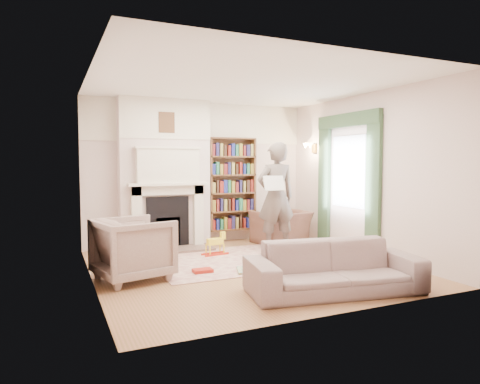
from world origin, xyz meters
name	(u,v)px	position (x,y,z in m)	size (l,w,h in m)	color
floor	(247,267)	(0.00, 0.00, 0.00)	(4.50, 4.50, 0.00)	olive
ceiling	(247,83)	(0.00, 0.00, 2.80)	(4.50, 4.50, 0.00)	white
wall_back	(199,173)	(0.00, 2.25, 1.40)	(4.50, 4.50, 0.00)	beige
wall_front	(338,183)	(0.00, -2.25, 1.40)	(4.50, 4.50, 0.00)	beige
wall_left	(91,179)	(-2.25, 0.00, 1.40)	(4.50, 4.50, 0.00)	beige
wall_right	(364,175)	(2.25, 0.00, 1.40)	(4.50, 4.50, 0.00)	beige
fireplace	(165,175)	(-0.75, 2.05, 1.39)	(1.70, 0.58, 2.80)	beige
bookcase	(232,184)	(0.65, 2.12, 1.18)	(1.00, 0.24, 1.85)	brown
window	(349,172)	(2.23, 0.40, 1.45)	(0.02, 0.90, 1.30)	silver
curtain_left	(373,187)	(2.20, -0.30, 1.20)	(0.07, 0.32, 2.40)	#314C32
curtain_right	(324,184)	(2.20, 1.10, 1.20)	(0.07, 0.32, 2.40)	#314C32
pelmet	(348,120)	(2.19, 0.40, 2.38)	(0.09, 1.70, 0.24)	#314C32
wall_sconce	(306,148)	(2.03, 1.50, 1.90)	(0.20, 0.24, 0.24)	gold
rug	(233,260)	(-0.01, 0.50, 0.01)	(2.63, 2.03, 0.01)	beige
armchair_reading	(281,227)	(1.46, 1.51, 0.32)	(0.99, 0.87, 0.65)	#4C2E28
armchair_left	(133,249)	(-1.72, 0.01, 0.43)	(0.92, 0.95, 0.86)	#BBAF9A
sofa	(334,268)	(0.46, -1.61, 0.31)	(2.16, 0.84, 0.63)	gray
man_reading	(276,197)	(1.01, 0.91, 0.99)	(0.72, 0.47, 1.98)	#5A4E48
newspaper	(274,183)	(0.86, 0.71, 1.25)	(0.38, 0.02, 0.27)	silver
coffee_table	(355,263)	(1.09, -1.22, 0.23)	(0.70, 0.45, 0.45)	#332212
paraffin_heater	(145,240)	(-1.27, 1.46, 0.28)	(0.24, 0.24, 0.55)	#9C9EA4
rocking_horse	(215,244)	(-0.15, 0.98, 0.20)	(0.46, 0.18, 0.40)	yellow
board_game	(251,270)	(-0.07, -0.29, 0.03)	(0.40, 0.40, 0.03)	#EBC952
game_box_lid	(203,271)	(-0.73, -0.05, 0.04)	(0.28, 0.19, 0.05)	#A11E12
comic_annuals	(277,271)	(0.29, -0.44, 0.02)	(0.88, 0.49, 0.02)	red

